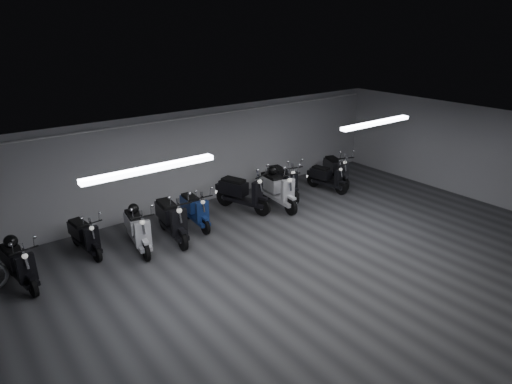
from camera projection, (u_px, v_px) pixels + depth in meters
floor at (312, 275)px, 9.48m from camera, size 14.00×10.00×0.01m
ceiling at (318, 149)px, 8.46m from camera, size 14.00×10.00×0.01m
back_wall at (192, 159)px, 12.69m from camera, size 14.00×0.01×2.80m
right_wall at (487, 156)px, 12.92m from camera, size 0.01×10.00×2.80m
fluor_strip_left at (151, 169)px, 7.54m from camera, size 2.40×0.18×0.08m
fluor_strip_right at (376, 123)px, 10.92m from camera, size 2.40×0.18×0.08m
conduit at (192, 117)px, 12.18m from camera, size 13.60×0.05×0.05m
scooter_0 at (18, 258)px, 8.89m from camera, size 0.83×1.78×1.27m
scooter_1 at (84, 231)px, 10.16m from camera, size 0.72×1.65×1.19m
scooter_2 at (137, 224)px, 10.32m from camera, size 0.86×1.87×1.34m
scooter_3 at (171, 213)px, 10.78m from camera, size 0.85×1.99×1.44m
scooter_4 at (195, 204)px, 11.52m from camera, size 0.69×1.72×1.25m
scooter_5 at (243, 187)px, 12.45m from camera, size 1.27×2.06×1.46m
scooter_6 at (278, 183)px, 12.68m from camera, size 0.85×2.03×1.47m
scooter_7 at (283, 176)px, 13.42m from camera, size 0.94×1.95×1.40m
scooter_8 at (328, 173)px, 13.99m from camera, size 0.82×1.67×1.19m
scooter_9 at (337, 165)px, 14.48m from camera, size 1.19×1.91×1.35m
helmet_0 at (11, 241)px, 8.94m from camera, size 0.28×0.28×0.28m
helmet_1 at (273, 170)px, 12.79m from camera, size 0.28×0.28×0.28m
helmet_2 at (133, 209)px, 10.42m from camera, size 0.25×0.25×0.25m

